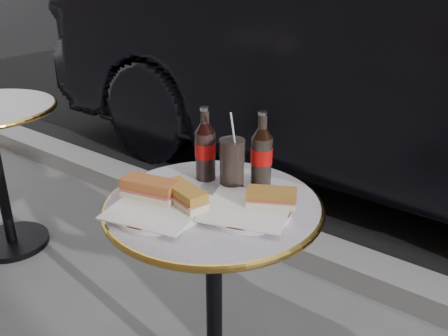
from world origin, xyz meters
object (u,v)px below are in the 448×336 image
Objects in this scene: cola_bottle_left at (205,144)px; plate_left at (158,210)px; bistro_table at (214,307)px; cola_glass at (232,164)px; plate_right at (248,210)px; parked_car at (399,60)px; cola_bottle_right at (262,149)px.

plate_left is at bearing -81.90° from cola_bottle_left.
cola_bottle_left is at bearing 136.84° from bistro_table.
plate_right is at bearing -37.90° from cola_glass.
cola_glass reaches higher than plate_left.
parked_car is at bearing 95.85° from bistro_table.
parked_car is (-0.20, 1.95, -0.04)m from cola_glass.
plate_right is (0.11, 0.01, 0.37)m from bistro_table.
cola_bottle_right is (0.16, 0.06, 0.00)m from cola_bottle_left.
cola_bottle_left is at bearing 156.26° from plate_right.
cola_bottle_left reaches higher than bistro_table.
cola_bottle_right is at bearing 47.85° from cola_glass.
cola_bottle_right is (0.04, 0.17, 0.48)m from bistro_table.
plate_left is at bearing -143.01° from plate_right.
parked_car is (-0.13, 2.19, 0.03)m from plate_left.
bistro_table is at bearing -43.16° from cola_bottle_left.
plate_right is 0.05× the size of parked_car.
cola_bottle_right is 1.51× the size of cola_glass.
parked_car reaches higher than cola_bottle_left.
bistro_table is 2.10m from parked_car.
cola_bottle_right is at bearing 21.01° from cola_bottle_left.
plate_right is 1.04× the size of cola_bottle_left.
bistro_table is 3.08× the size of plate_right.
plate_left is at bearing -121.16° from bistro_table.
cola_glass is (-0.13, 0.10, 0.07)m from plate_right.
cola_glass is (0.07, 0.24, 0.07)m from plate_left.
parked_car reaches higher than cola_glass.
cola_bottle_left is 0.05× the size of parked_car.
cola_bottle_left is at bearing 98.10° from plate_left.
cola_bottle_right reaches higher than cola_glass.
plate_left is at bearing -105.65° from cola_glass.
cola_bottle_left is 0.11m from cola_glass.
parked_car is (-0.09, 1.94, -0.08)m from cola_bottle_left.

